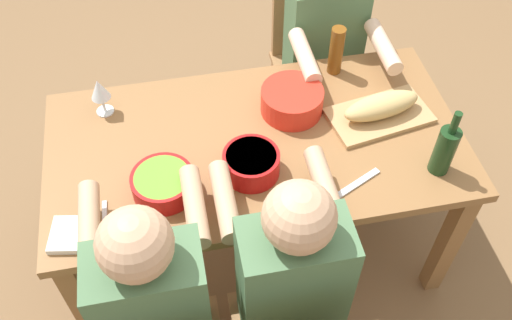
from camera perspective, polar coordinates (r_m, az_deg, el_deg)
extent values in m
plane|color=brown|center=(2.78, 0.00, -8.34)|extent=(8.00, 8.00, 0.00)
cube|color=olive|center=(2.19, 0.00, 1.52)|extent=(1.60, 0.84, 0.04)
cube|color=olive|center=(2.33, -16.95, -13.96)|extent=(0.07, 0.07, 0.70)
cube|color=olive|center=(2.50, 18.80, -7.81)|extent=(0.07, 0.07, 0.70)
cube|color=olive|center=(2.73, -16.99, -0.37)|extent=(0.07, 0.07, 0.70)
cube|color=olive|center=(2.88, 13.23, 4.05)|extent=(0.07, 0.07, 0.70)
cube|color=#4C724C|center=(1.84, -10.19, -14.35)|extent=(0.34, 0.20, 0.55)
cylinder|color=tan|center=(1.90, -16.44, -6.08)|extent=(0.07, 0.30, 0.07)
cylinder|color=tan|center=(1.87, -6.20, -4.61)|extent=(0.07, 0.30, 0.07)
sphere|color=tan|center=(1.52, -12.10, -8.31)|extent=(0.21, 0.21, 0.21)
cube|color=#9E7044|center=(2.39, 6.51, -14.81)|extent=(0.04, 0.04, 0.42)
cylinder|color=#2D2D38|center=(2.37, 0.18, -14.76)|extent=(0.11, 0.11, 0.45)
cylinder|color=#2D2D38|center=(2.38, 4.07, -14.05)|extent=(0.11, 0.11, 0.45)
cube|color=#4C724C|center=(1.86, 3.68, -12.15)|extent=(0.34, 0.20, 0.55)
cylinder|color=tan|center=(1.88, -3.14, -4.14)|extent=(0.07, 0.30, 0.07)
cylinder|color=tan|center=(1.93, 6.89, -2.52)|extent=(0.07, 0.30, 0.07)
sphere|color=tan|center=(1.54, 4.37, -5.74)|extent=(0.21, 0.21, 0.21)
cube|color=#9E7044|center=(2.93, 6.03, 8.65)|extent=(0.40, 0.40, 0.03)
cube|color=#9E7044|center=(2.93, 5.43, 14.09)|extent=(0.38, 0.04, 0.40)
cube|color=#9E7044|center=(3.02, 9.64, 3.69)|extent=(0.04, 0.04, 0.42)
cube|color=#9E7044|center=(2.93, 3.34, 2.80)|extent=(0.04, 0.04, 0.42)
cube|color=#9E7044|center=(3.24, 7.84, 7.98)|extent=(0.04, 0.04, 0.42)
cube|color=#9E7044|center=(3.17, 1.91, 7.25)|extent=(0.04, 0.04, 0.42)
cylinder|color=#2D2D38|center=(2.95, 8.30, 2.93)|extent=(0.11, 0.11, 0.45)
cylinder|color=#2D2D38|center=(2.91, 5.30, 2.50)|extent=(0.11, 0.11, 0.45)
cube|color=#4C724C|center=(2.70, 6.87, 12.38)|extent=(0.34, 0.20, 0.55)
cylinder|color=beige|center=(2.49, 12.67, 11.11)|extent=(0.07, 0.30, 0.07)
cylinder|color=beige|center=(2.39, 4.93, 10.35)|extent=(0.07, 0.30, 0.07)
cylinder|color=red|center=(2.02, -9.32, -2.39)|extent=(0.22, 0.22, 0.08)
cylinder|color=#669E33|center=(2.00, -9.41, -1.92)|extent=(0.20, 0.20, 0.03)
cylinder|color=red|center=(2.27, 3.63, 5.98)|extent=(0.25, 0.25, 0.10)
cylinder|color=orange|center=(2.24, 3.68, 6.60)|extent=(0.22, 0.22, 0.04)
cylinder|color=red|center=(2.05, -0.48, -0.37)|extent=(0.21, 0.21, 0.09)
cylinder|color=beige|center=(2.02, -0.49, 0.19)|extent=(0.18, 0.18, 0.03)
cube|color=tan|center=(2.31, 12.29, 4.39)|extent=(0.43, 0.28, 0.02)
ellipsoid|color=tan|center=(2.28, 12.51, 5.35)|extent=(0.33, 0.16, 0.09)
cylinder|color=#193819|center=(2.13, 18.42, 0.87)|extent=(0.08, 0.08, 0.20)
cylinder|color=#193819|center=(2.02, 19.42, 3.54)|extent=(0.03, 0.03, 0.09)
cylinder|color=brown|center=(2.42, 8.08, 10.84)|extent=(0.06, 0.06, 0.22)
cylinder|color=silver|center=(2.37, -14.92, 4.79)|extent=(0.07, 0.07, 0.01)
cylinder|color=silver|center=(2.34, -15.12, 5.48)|extent=(0.01, 0.01, 0.07)
cone|color=silver|center=(2.29, -15.52, 6.90)|extent=(0.08, 0.08, 0.08)
cube|color=silver|center=(2.02, -14.99, -5.95)|extent=(0.02, 0.17, 0.01)
cube|color=silver|center=(2.07, 9.92, -2.49)|extent=(0.22, 0.12, 0.01)
cube|color=white|center=(2.01, -18.06, -7.16)|extent=(0.16, 0.16, 0.02)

